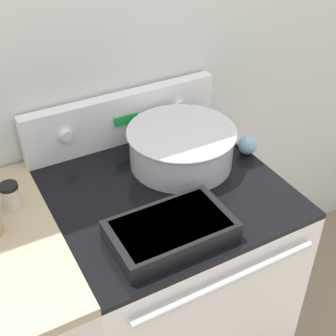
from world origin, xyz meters
TOP-DOWN VIEW (x-y plane):
  - kitchen_wall at (0.00, 0.73)m, footprint 8.00×0.05m
  - stove_range at (0.00, 0.35)m, footprint 0.73×0.73m
  - control_panel at (0.00, 0.67)m, footprint 0.73×0.07m
  - mixing_bowl at (0.12, 0.45)m, footprint 0.37×0.37m
  - casserole_dish at (-0.10, 0.14)m, footprint 0.35×0.21m
  - ladle at (0.35, 0.40)m, footprint 0.07×0.29m
  - spice_jar_black_cap at (-0.46, 0.48)m, footprint 0.06×0.06m

SIDE VIEW (x-z plane):
  - stove_range at x=0.00m, z-range 0.00..0.95m
  - ladle at x=0.35m, z-range 0.95..1.02m
  - casserole_dish at x=-0.10m, z-range 0.96..1.02m
  - spice_jar_black_cap at x=-0.46m, z-range 0.97..1.05m
  - mixing_bowl at x=0.12m, z-range 0.96..1.09m
  - control_panel at x=0.00m, z-range 0.95..1.14m
  - kitchen_wall at x=0.00m, z-range 0.00..2.50m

